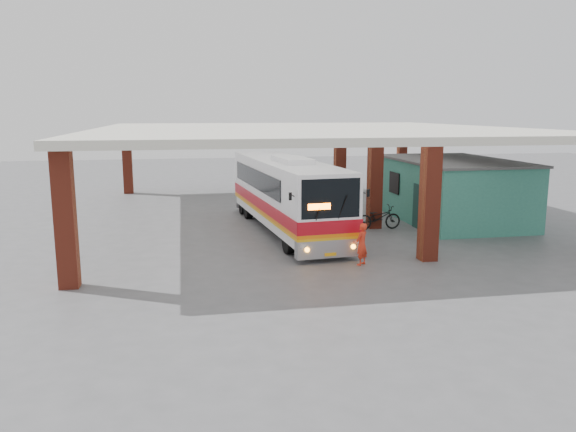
% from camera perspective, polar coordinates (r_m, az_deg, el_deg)
% --- Properties ---
extents(ground, '(90.00, 90.00, 0.00)m').
position_cam_1_polar(ground, '(23.43, 4.16, -2.94)').
color(ground, '#515154').
rests_on(ground, ground).
extents(brick_columns, '(20.10, 21.60, 4.35)m').
position_cam_1_polar(brick_columns, '(28.17, 4.43, 3.84)').
color(brick_columns, maroon).
rests_on(brick_columns, ground).
extents(canopy_roof, '(21.00, 23.00, 0.30)m').
position_cam_1_polar(canopy_roof, '(29.23, 1.95, 8.69)').
color(canopy_roof, silver).
rests_on(canopy_roof, brick_columns).
extents(shop_building, '(5.20, 8.20, 3.11)m').
position_cam_1_polar(shop_building, '(29.51, 16.39, 2.55)').
color(shop_building, '#317B68').
rests_on(shop_building, ground).
extents(coach_bus, '(3.59, 12.15, 3.49)m').
position_cam_1_polar(coach_bus, '(25.79, -0.19, 2.26)').
color(coach_bus, white).
rests_on(coach_bus, ground).
extents(motorcycle, '(2.21, 0.87, 1.14)m').
position_cam_1_polar(motorcycle, '(26.62, 9.17, -0.15)').
color(motorcycle, black).
rests_on(motorcycle, ground).
extents(pedestrian, '(0.66, 0.65, 1.54)m').
position_cam_1_polar(pedestrian, '(20.37, 7.50, -2.85)').
color(pedestrian, red).
rests_on(pedestrian, ground).
extents(red_chair, '(0.51, 0.51, 0.88)m').
position_cam_1_polar(red_chair, '(31.86, 8.64, 1.32)').
color(red_chair, '#B51D13').
rests_on(red_chair, ground).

